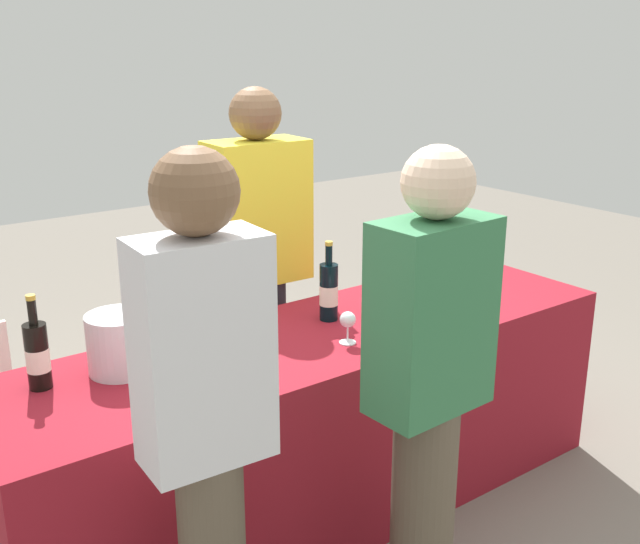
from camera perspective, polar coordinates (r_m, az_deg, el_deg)
The scene contains 14 objects.
ground_plane at distance 3.36m, azimuth 0.00°, elevation -17.20°, with size 12.00×12.00×0.00m, color slate.
tasting_table at distance 3.15m, azimuth 0.00°, elevation -11.27°, with size 2.61×0.72×0.79m, color maroon.
wine_bottle_0 at distance 2.66m, azimuth -20.58°, elevation -5.89°, with size 0.08×0.08×0.33m.
wine_bottle_1 at distance 2.83m, azimuth -7.18°, elevation -3.34°, with size 0.08×0.08×0.33m.
wine_bottle_2 at distance 3.08m, azimuth 0.67°, elevation -1.47°, with size 0.08×0.08×0.33m.
wine_bottle_3 at distance 3.20m, azimuth 4.31°, elevation -0.93°, with size 0.07×0.07×0.32m.
wine_bottle_4 at distance 3.30m, azimuth 6.20°, elevation -0.50°, with size 0.08×0.08×0.30m.
wine_glass_0 at distance 2.86m, azimuth 2.11°, elevation -3.75°, with size 0.07×0.07×0.13m.
wine_glass_1 at distance 3.12m, azimuth 8.94°, elevation -1.86°, with size 0.07×0.07×0.14m.
wine_glass_2 at distance 3.26m, azimuth 10.70°, elevation -0.93°, with size 0.07×0.07×0.15m.
ice_bucket at distance 2.71m, azimuth -14.89°, elevation -5.21°, with size 0.23×0.23×0.21m, color silver.
server_pouring at distance 3.45m, azimuth -4.63°, elevation 0.63°, with size 0.45×0.26×1.71m.
guest_0 at distance 2.07m, azimuth -8.59°, elevation -11.17°, with size 0.35×0.22×1.66m.
guest_1 at distance 2.39m, azimuth 8.21°, elevation -8.28°, with size 0.39×0.23×1.62m.
Camera 1 is at (-1.65, -2.23, 1.91)m, focal length 42.33 mm.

